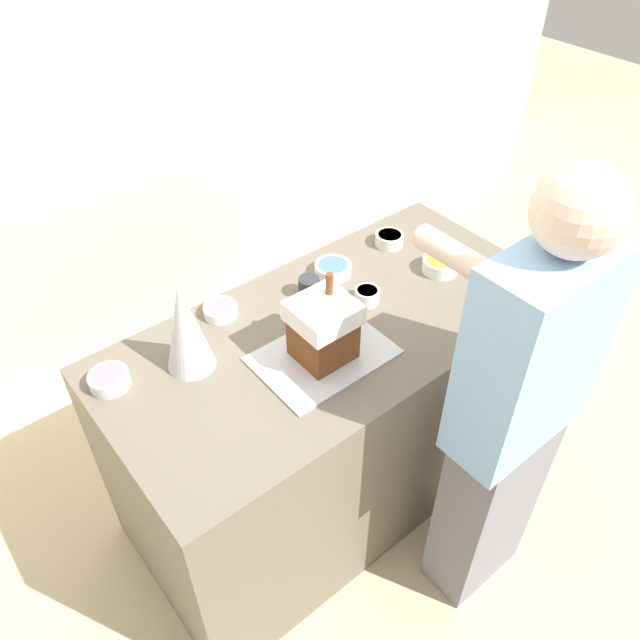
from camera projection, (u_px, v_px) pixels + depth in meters
The scene contains 15 objects.
ground_plane at pixel (331, 483), 2.79m from camera, with size 12.00×12.00×0.00m, color #C6B28E.
wall_back at pixel (77, 65), 3.10m from camera, with size 8.00×0.05×2.60m.
back_cabinet_block at pixel (139, 234), 3.46m from camera, with size 6.00×0.60×0.93m.
kitchen_island at pixel (332, 414), 2.48m from camera, with size 1.65×0.79×0.95m.
baking_tray at pixel (323, 355), 2.04m from camera, with size 0.44×0.31×0.01m.
gingerbread_house at pixel (323, 329), 1.97m from camera, with size 0.19×0.18×0.29m.
decorative_tree at pixel (185, 327), 1.91m from camera, with size 0.16×0.16×0.33m.
candy_bowl_behind_tray at pixel (333, 268), 2.37m from camera, with size 0.14×0.14×0.04m.
candy_bowl_far_right at pixel (109, 379), 1.93m from camera, with size 0.13×0.13×0.05m.
candy_bowl_near_tray_right at pixel (389, 239), 2.51m from camera, with size 0.11×0.11×0.05m.
candy_bowl_front_corner at pixel (367, 295), 2.24m from camera, with size 0.09×0.09×0.05m.
candy_bowl_beside_tree at pixel (440, 264), 2.38m from camera, with size 0.14×0.14×0.05m.
candy_bowl_center_rear at pixel (221, 310), 2.19m from camera, with size 0.12×0.12×0.04m.
mug at pixel (309, 287), 2.26m from camera, with size 0.08×0.08×0.08m.
person at pixel (513, 416), 1.92m from camera, with size 0.46×0.58×1.75m.
Camera 1 is at (-1.05, -1.22, 2.40)m, focal length 35.00 mm.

